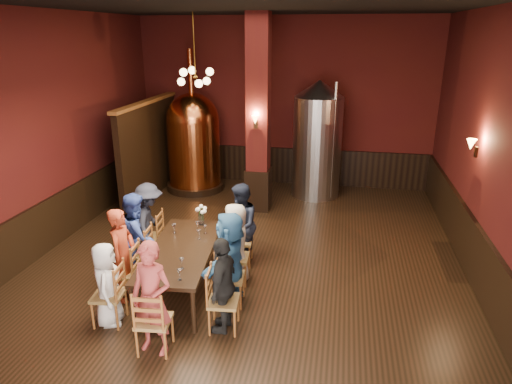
% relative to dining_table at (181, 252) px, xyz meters
% --- Properties ---
extents(room, '(10.00, 10.02, 4.50)m').
position_rel_dining_table_xyz_m(room, '(0.85, 1.10, 1.56)').
color(room, black).
rests_on(room, ground).
extents(wainscot_right, '(0.08, 9.90, 1.00)m').
position_rel_dining_table_xyz_m(wainscot_right, '(4.81, 1.10, -0.19)').
color(wainscot_right, black).
rests_on(wainscot_right, ground).
extents(wainscot_back, '(7.90, 0.08, 1.00)m').
position_rel_dining_table_xyz_m(wainscot_back, '(0.85, 6.06, -0.19)').
color(wainscot_back, black).
rests_on(wainscot_back, ground).
extents(wainscot_left, '(0.08, 9.90, 1.00)m').
position_rel_dining_table_xyz_m(wainscot_left, '(-3.11, 1.10, -0.19)').
color(wainscot_left, black).
rests_on(wainscot_left, ground).
extents(column, '(0.58, 0.58, 4.50)m').
position_rel_dining_table_xyz_m(column, '(0.55, 3.90, 1.56)').
color(column, '#42120E').
rests_on(column, ground).
extents(partition, '(0.22, 3.50, 2.40)m').
position_rel_dining_table_xyz_m(partition, '(-2.35, 4.30, 0.51)').
color(partition, black).
rests_on(partition, ground).
extents(pendant_cluster, '(0.90, 0.90, 1.70)m').
position_rel_dining_table_xyz_m(pendant_cluster, '(-0.95, 4.00, 2.41)').
color(pendant_cluster, '#A57226').
rests_on(pendant_cluster, room).
extents(sconce_wall, '(0.20, 0.20, 0.36)m').
position_rel_dining_table_xyz_m(sconce_wall, '(4.75, 1.90, 1.51)').
color(sconce_wall, black).
rests_on(sconce_wall, room).
extents(sconce_column, '(0.20, 0.20, 0.36)m').
position_rel_dining_table_xyz_m(sconce_column, '(0.55, 3.60, 1.51)').
color(sconce_column, black).
rests_on(sconce_column, column).
extents(dining_table, '(1.23, 2.49, 0.75)m').
position_rel_dining_table_xyz_m(dining_table, '(0.00, 0.00, 0.00)').
color(dining_table, black).
rests_on(dining_table, ground).
extents(chair_0, '(0.50, 0.50, 0.92)m').
position_rel_dining_table_xyz_m(chair_0, '(-0.75, -1.08, -0.23)').
color(chair_0, '#955025').
rests_on(chair_0, ground).
extents(person_0, '(0.58, 0.72, 1.27)m').
position_rel_dining_table_xyz_m(person_0, '(-0.75, -1.08, -0.05)').
color(person_0, white).
rests_on(person_0, ground).
extents(chair_1, '(0.50, 0.50, 0.92)m').
position_rel_dining_table_xyz_m(chair_1, '(-0.81, -0.41, -0.23)').
color(chair_1, '#955025').
rests_on(chair_1, ground).
extents(person_1, '(0.37, 0.56, 1.54)m').
position_rel_dining_table_xyz_m(person_1, '(-0.81, -0.41, 0.08)').
color(person_1, '#A0331B').
rests_on(person_1, ground).
extents(chair_2, '(0.50, 0.50, 0.92)m').
position_rel_dining_table_xyz_m(chair_2, '(-0.88, 0.24, -0.23)').
color(chair_2, '#955025').
rests_on(chair_2, ground).
extents(person_2, '(0.64, 0.84, 1.55)m').
position_rel_dining_table_xyz_m(person_2, '(-0.88, 0.24, 0.09)').
color(person_2, '#2C4293').
rests_on(person_2, ground).
extents(chair_3, '(0.50, 0.50, 0.92)m').
position_rel_dining_table_xyz_m(chair_3, '(-0.95, 0.91, -0.23)').
color(chair_3, '#955025').
rests_on(chair_3, ground).
extents(person_3, '(0.81, 1.09, 1.50)m').
position_rel_dining_table_xyz_m(person_3, '(-0.95, 0.91, 0.06)').
color(person_3, '#1D202C').
rests_on(person_3, ground).
extents(chair_4, '(0.50, 0.50, 0.92)m').
position_rel_dining_table_xyz_m(chair_4, '(0.95, -0.91, -0.23)').
color(chair_4, '#955025').
rests_on(chair_4, ground).
extents(person_4, '(0.41, 0.87, 1.44)m').
position_rel_dining_table_xyz_m(person_4, '(0.95, -0.91, 0.03)').
color(person_4, black).
rests_on(person_4, ground).
extents(chair_5, '(0.50, 0.50, 0.92)m').
position_rel_dining_table_xyz_m(chair_5, '(0.88, -0.24, -0.23)').
color(chair_5, '#955025').
rests_on(chair_5, ground).
extents(person_5, '(0.54, 1.46, 1.55)m').
position_rel_dining_table_xyz_m(person_5, '(0.88, -0.24, 0.08)').
color(person_5, teal).
rests_on(person_5, ground).
extents(chair_6, '(0.50, 0.50, 0.92)m').
position_rel_dining_table_xyz_m(chair_6, '(0.81, 0.41, -0.23)').
color(chair_6, '#955025').
rests_on(chair_6, ground).
extents(person_6, '(0.49, 0.72, 1.42)m').
position_rel_dining_table_xyz_m(person_6, '(0.81, 0.41, 0.02)').
color(person_6, '#B8B2A2').
rests_on(person_6, ground).
extents(chair_7, '(0.50, 0.50, 0.92)m').
position_rel_dining_table_xyz_m(chair_7, '(0.75, 1.08, -0.23)').
color(chair_7, '#955025').
rests_on(chair_7, ground).
extents(person_7, '(0.50, 0.80, 1.54)m').
position_rel_dining_table_xyz_m(person_7, '(0.75, 1.08, 0.08)').
color(person_7, black).
rests_on(person_7, ground).
extents(chair_8, '(0.50, 0.50, 0.92)m').
position_rel_dining_table_xyz_m(chair_8, '(0.15, -1.54, -0.23)').
color(chair_8, '#955025').
rests_on(chair_8, ground).
extents(person_8, '(0.63, 0.47, 1.59)m').
position_rel_dining_table_xyz_m(person_8, '(0.15, -1.54, 0.11)').
color(person_8, maroon).
rests_on(person_8, ground).
extents(copper_kettle, '(1.76, 1.76, 3.68)m').
position_rel_dining_table_xyz_m(copper_kettle, '(-1.42, 5.04, 0.66)').
color(copper_kettle, black).
rests_on(copper_kettle, ground).
extents(steel_vessel, '(1.63, 1.63, 2.97)m').
position_rel_dining_table_xyz_m(steel_vessel, '(1.84, 5.15, 0.80)').
color(steel_vessel, '#B2B2B7').
rests_on(steel_vessel, ground).
extents(rose_vase, '(0.22, 0.22, 0.37)m').
position_rel_dining_table_xyz_m(rose_vase, '(0.03, 1.01, 0.31)').
color(rose_vase, white).
rests_on(rose_vase, dining_table).
extents(wine_glass_0, '(0.07, 0.07, 0.17)m').
position_rel_dining_table_xyz_m(wine_glass_0, '(0.24, -0.63, 0.15)').
color(wine_glass_0, white).
rests_on(wine_glass_0, dining_table).
extents(wine_glass_1, '(0.07, 0.07, 0.17)m').
position_rel_dining_table_xyz_m(wine_glass_1, '(-0.25, -0.73, 0.15)').
color(wine_glass_1, white).
rests_on(wine_glass_1, dining_table).
extents(wine_glass_2, '(0.07, 0.07, 0.17)m').
position_rel_dining_table_xyz_m(wine_glass_2, '(0.32, -0.95, 0.15)').
color(wine_glass_2, white).
rests_on(wine_glass_2, dining_table).
extents(wine_glass_3, '(0.07, 0.07, 0.17)m').
position_rel_dining_table_xyz_m(wine_glass_3, '(-0.32, 0.56, 0.15)').
color(wine_glass_3, white).
rests_on(wine_glass_3, dining_table).
extents(wine_glass_4, '(0.07, 0.07, 0.17)m').
position_rel_dining_table_xyz_m(wine_glass_4, '(0.18, 0.40, 0.15)').
color(wine_glass_4, white).
rests_on(wine_glass_4, dining_table).
extents(wine_glass_5, '(0.07, 0.07, 0.17)m').
position_rel_dining_table_xyz_m(wine_glass_5, '(0.04, 0.74, 0.15)').
color(wine_glass_5, white).
rests_on(wine_glass_5, dining_table).
extents(wine_glass_6, '(0.07, 0.07, 0.17)m').
position_rel_dining_table_xyz_m(wine_glass_6, '(0.22, 0.63, 0.15)').
color(wine_glass_6, white).
rests_on(wine_glass_6, dining_table).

